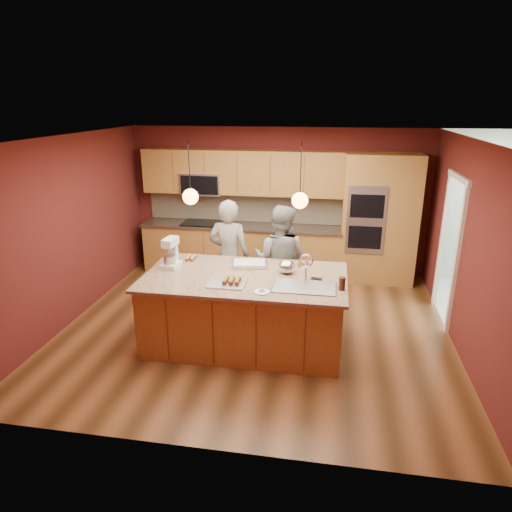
% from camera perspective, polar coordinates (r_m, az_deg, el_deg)
% --- Properties ---
extents(floor, '(5.50, 5.50, 0.00)m').
position_cam_1_polar(floor, '(6.76, -0.06, -8.90)').
color(floor, '#452913').
rests_on(floor, ground).
extents(ceiling, '(5.50, 5.50, 0.00)m').
position_cam_1_polar(ceiling, '(5.99, -0.07, 14.55)').
color(ceiling, silver).
rests_on(ceiling, ground).
extents(wall_back, '(5.50, 0.00, 5.50)m').
position_cam_1_polar(wall_back, '(8.64, 2.74, 6.87)').
color(wall_back, '#551A18').
rests_on(wall_back, ground).
extents(wall_front, '(5.50, 0.00, 5.50)m').
position_cam_1_polar(wall_front, '(3.98, -6.18, -8.30)').
color(wall_front, '#551A18').
rests_on(wall_front, ground).
extents(wall_left, '(0.00, 5.00, 5.00)m').
position_cam_1_polar(wall_left, '(7.22, -22.16, 3.01)').
color(wall_left, '#551A18').
rests_on(wall_left, ground).
extents(wall_right, '(0.00, 5.00, 5.00)m').
position_cam_1_polar(wall_right, '(6.41, 24.97, 0.72)').
color(wall_right, '#551A18').
rests_on(wall_right, ground).
extents(cabinet_run, '(3.74, 0.64, 2.30)m').
position_cam_1_polar(cabinet_run, '(8.59, -2.02, 4.29)').
color(cabinet_run, olive).
rests_on(cabinet_run, floor).
extents(oven_column, '(1.30, 0.62, 2.30)m').
position_cam_1_polar(oven_column, '(8.38, 15.12, 4.43)').
color(oven_column, olive).
rests_on(oven_column, floor).
extents(doorway_trim, '(0.08, 1.11, 2.20)m').
position_cam_1_polar(doorway_trim, '(7.23, 22.95, 0.44)').
color(doorway_trim, white).
rests_on(doorway_trim, wall_right).
extents(pendant_left, '(0.20, 0.20, 0.80)m').
position_cam_1_polar(pendant_left, '(5.86, -8.19, 7.38)').
color(pendant_left, black).
rests_on(pendant_left, ceiling).
extents(pendant_right, '(0.20, 0.20, 0.80)m').
position_cam_1_polar(pendant_right, '(5.60, 5.51, 6.95)').
color(pendant_right, black).
rests_on(pendant_right, ceiling).
extents(island, '(2.65, 1.48, 1.35)m').
position_cam_1_polar(island, '(6.17, -1.24, -6.62)').
color(island, olive).
rests_on(island, floor).
extents(person_left, '(0.67, 0.47, 1.77)m').
position_cam_1_polar(person_left, '(7.01, -3.37, -0.02)').
color(person_left, black).
rests_on(person_left, floor).
extents(person_right, '(0.94, 0.80, 1.71)m').
position_cam_1_polar(person_right, '(6.90, 3.04, -0.59)').
color(person_right, slate).
rests_on(person_right, floor).
extents(stand_mixer, '(0.25, 0.32, 0.41)m').
position_cam_1_polar(stand_mixer, '(6.35, -10.59, 0.17)').
color(stand_mixer, white).
rests_on(stand_mixer, island).
extents(sheet_cake, '(0.56, 0.45, 0.05)m').
position_cam_1_polar(sheet_cake, '(6.35, -0.83, -0.98)').
color(sheet_cake, silver).
rests_on(sheet_cake, island).
extents(cooling_rack, '(0.47, 0.34, 0.02)m').
position_cam_1_polar(cooling_rack, '(5.71, -3.70, -3.48)').
color(cooling_rack, '#B5B8BD').
rests_on(cooling_rack, island).
extents(mixing_bowl, '(0.22, 0.22, 0.19)m').
position_cam_1_polar(mixing_bowl, '(6.05, 3.84, -1.35)').
color(mixing_bowl, silver).
rests_on(mixing_bowl, island).
extents(plate, '(0.19, 0.19, 0.01)m').
position_cam_1_polar(plate, '(5.47, 0.73, -4.50)').
color(plate, white).
rests_on(plate, island).
extents(tumbler, '(0.08, 0.08, 0.16)m').
position_cam_1_polar(tumbler, '(5.62, 10.70, -3.41)').
color(tumbler, '#331C10').
rests_on(tumbler, island).
extents(phone, '(0.15, 0.10, 0.01)m').
position_cam_1_polar(phone, '(5.92, 7.59, -2.83)').
color(phone, black).
rests_on(phone, island).
extents(cupcakes_left, '(0.14, 0.21, 0.06)m').
position_cam_1_polar(cupcakes_left, '(6.63, -8.14, -0.20)').
color(cupcakes_left, '#C78D45').
rests_on(cupcakes_left, island).
extents(cupcakes_rack, '(0.23, 0.23, 0.07)m').
position_cam_1_polar(cupcakes_rack, '(5.71, -3.06, -3.01)').
color(cupcakes_rack, '#C78D45').
rests_on(cupcakes_rack, island).
extents(cupcakes_right, '(0.16, 0.16, 0.07)m').
position_cam_1_polar(cupcakes_right, '(6.37, 5.92, -0.88)').
color(cupcakes_right, '#C78D45').
rests_on(cupcakes_right, island).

